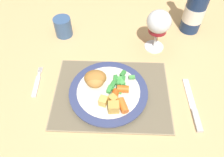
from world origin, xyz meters
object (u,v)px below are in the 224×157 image
at_px(bottle, 196,7).
at_px(drinking_cup, 63,26).
at_px(dining_table, 122,63).
at_px(dinner_plate, 108,92).
at_px(table_knife, 193,108).
at_px(wine_glass, 158,23).
at_px(fork, 37,84).

bearing_deg(bottle, drinking_cup, -174.18).
height_order(dining_table, dinner_plate, dinner_plate).
relative_size(dining_table, dinner_plate, 4.83).
relative_size(dining_table, drinking_cup, 15.72).
bearing_deg(dinner_plate, dining_table, 78.91).
bearing_deg(table_knife, dinner_plate, 171.31).
bearing_deg(table_knife, wine_glass, 109.75).
height_order(dining_table, fork, fork).
xyz_separation_m(dinner_plate, bottle, (0.30, 0.33, 0.08)).
height_order(wine_glass, bottle, bottle).
relative_size(dinner_plate, drinking_cup, 3.25).
bearing_deg(dinner_plate, drinking_cup, 123.41).
distance_m(dining_table, table_knife, 0.35).
distance_m(fork, wine_glass, 0.45).
relative_size(dinner_plate, table_knife, 1.29).
xyz_separation_m(dinner_plate, wine_glass, (0.16, 0.23, 0.09)).
distance_m(fork, drinking_cup, 0.25).
bearing_deg(wine_glass, dining_table, -177.83).
height_order(dinner_plate, fork, dinner_plate).
bearing_deg(bottle, wine_glass, -144.68).
height_order(table_knife, wine_glass, wine_glass).
bearing_deg(wine_glass, dinner_plate, -125.01).
xyz_separation_m(dining_table, dinner_plate, (-0.04, -0.22, 0.11)).
distance_m(bottle, drinking_cup, 0.50).
distance_m(dinner_plate, fork, 0.23).
relative_size(fork, table_knife, 0.65).
bearing_deg(bottle, dinner_plate, -132.78).
bearing_deg(drinking_cup, bottle, 5.82).
xyz_separation_m(dining_table, fork, (-0.28, -0.19, 0.09)).
relative_size(dinner_plate, wine_glass, 1.56).
distance_m(table_knife, bottle, 0.38).
distance_m(dinner_plate, drinking_cup, 0.34).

